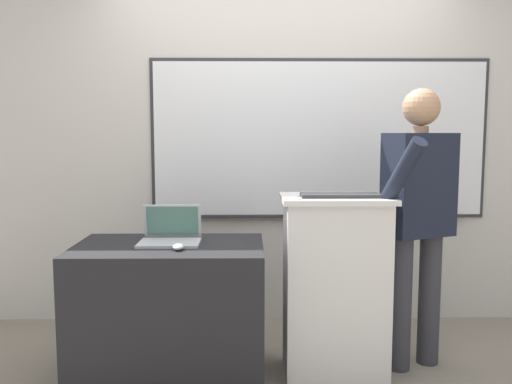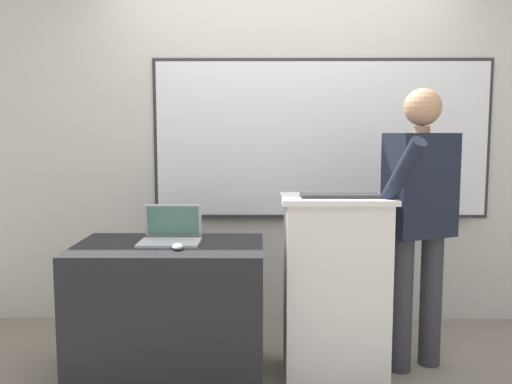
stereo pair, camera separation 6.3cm
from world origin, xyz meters
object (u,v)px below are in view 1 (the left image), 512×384
object	(u,v)px
person_presenter	(418,210)
wireless_keyboard	(341,195)
laptop	(171,233)
side_desk	(170,311)
lectern_podium	(335,286)
computer_mouse_by_laptop	(178,247)

from	to	relation	value
person_presenter	wireless_keyboard	world-z (taller)	person_presenter
person_presenter	wireless_keyboard	bearing A→B (deg)	173.14
person_presenter	laptop	bearing A→B (deg)	158.61
side_desk	laptop	size ratio (longest dim) A/B	3.10
lectern_podium	computer_mouse_by_laptop	world-z (taller)	lectern_podium
wireless_keyboard	laptop	bearing A→B (deg)	174.27
side_desk	computer_mouse_by_laptop	size ratio (longest dim) A/B	10.63
person_presenter	computer_mouse_by_laptop	world-z (taller)	person_presenter
lectern_podium	side_desk	bearing A→B (deg)	-178.25
side_desk	person_presenter	world-z (taller)	person_presenter
person_presenter	laptop	world-z (taller)	person_presenter
person_presenter	wireless_keyboard	size ratio (longest dim) A/B	3.75
wireless_keyboard	person_presenter	bearing A→B (deg)	16.30
lectern_podium	computer_mouse_by_laptop	size ratio (longest dim) A/B	10.46
person_presenter	laptop	distance (m)	1.45
laptop	computer_mouse_by_laptop	distance (m)	0.22
person_presenter	side_desk	bearing A→B (deg)	161.41
side_desk	laptop	distance (m)	0.45
lectern_podium	side_desk	world-z (taller)	lectern_podium
side_desk	computer_mouse_by_laptop	xyz separation A→B (m)	(0.07, -0.14, 0.40)
laptop	lectern_podium	bearing A→B (deg)	-2.54
side_desk	wireless_keyboard	bearing A→B (deg)	-1.51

